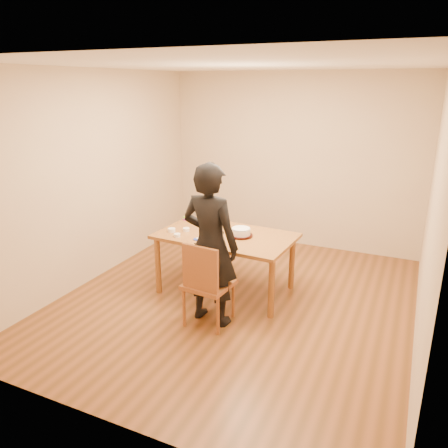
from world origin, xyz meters
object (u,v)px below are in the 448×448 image
at_px(cake, 241,232).
at_px(dining_chair, 209,284).
at_px(cake_plate, 241,235).
at_px(dining_table, 226,236).
at_px(person, 210,245).

bearing_deg(cake, dining_chair, -93.19).
bearing_deg(cake_plate, dining_table, -175.08).
height_order(dining_table, person, person).
distance_m(cake_plate, person, 0.76).
height_order(cake_plate, cake, cake).
relative_size(dining_table, cake_plate, 5.75).
relative_size(dining_table, cake, 7.20).
bearing_deg(dining_chair, cake, 92.31).
xyz_separation_m(dining_chair, person, (0.00, 0.04, 0.44)).
bearing_deg(person, cake, -87.72).
height_order(dining_table, cake_plate, cake_plate).
bearing_deg(dining_table, person, -75.01).
xyz_separation_m(dining_table, person, (0.15, -0.73, 0.16)).
bearing_deg(dining_table, dining_chair, -75.67).
distance_m(dining_table, cake, 0.21).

